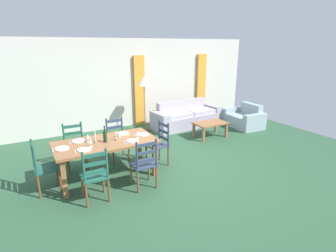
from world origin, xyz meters
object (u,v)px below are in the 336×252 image
(dining_chair_near_left, at_px, (95,175))
(coffee_cup_primary, at_px, (119,135))
(couch, at_px, (186,117))
(coffee_table, at_px, (210,125))
(dining_chair_far_right, at_px, (117,139))
(dining_chair_head_west, at_px, (43,167))
(dining_chair_head_east, at_px, (159,143))
(wine_bottle, at_px, (105,136))
(standing_lamp, at_px, (144,84))
(dining_table, at_px, (106,146))
(wine_glass_near_left, at_px, (90,141))
(armchair_upholstered, at_px, (245,119))
(wine_glass_far_left, at_px, (88,136))
(dining_chair_near_right, at_px, (144,164))
(dining_chair_far_left, at_px, (75,146))
(wine_glass_near_right, at_px, (137,133))

(dining_chair_near_left, xyz_separation_m, coffee_cup_primary, (0.71, 0.84, 0.32))
(couch, height_order, coffee_table, couch)
(dining_chair_far_right, bearing_deg, dining_chair_head_west, -154.98)
(dining_chair_head_east, distance_m, wine_bottle, 1.25)
(dining_chair_far_right, distance_m, couch, 3.11)
(dining_chair_far_right, xyz_separation_m, dining_chair_head_east, (0.71, -0.70, 0.00))
(standing_lamp, bearing_deg, dining_table, -128.95)
(wine_bottle, bearing_deg, couch, 33.95)
(coffee_cup_primary, bearing_deg, dining_chair_head_east, -3.97)
(wine_glass_near_left, distance_m, armchair_upholstered, 5.37)
(dining_table, relative_size, wine_bottle, 6.01)
(dining_chair_head_east, bearing_deg, armchair_upholstered, 17.20)
(couch, bearing_deg, armchair_upholstered, -30.84)
(wine_glass_near_left, distance_m, wine_glass_far_left, 0.27)
(dining_chair_near_right, bearing_deg, wine_bottle, 124.53)
(dining_chair_far_left, xyz_separation_m, standing_lamp, (2.33, 1.58, 0.93))
(dining_chair_far_right, height_order, standing_lamp, standing_lamp)
(dining_chair_near_left, xyz_separation_m, dining_chair_near_right, (0.89, 0.01, 0.00))
(dining_chair_head_west, bearing_deg, dining_chair_near_left, -46.33)
(dining_chair_near_right, xyz_separation_m, coffee_table, (2.79, 1.66, -0.12))
(dining_chair_head_east, height_order, wine_glass_near_right, dining_chair_head_east)
(dining_chair_near_left, height_order, coffee_table, dining_chair_near_left)
(armchair_upholstered, bearing_deg, wine_glass_far_left, -168.43)
(wine_bottle, xyz_separation_m, wine_glass_near_right, (0.60, -0.12, -0.01))
(dining_chair_near_left, height_order, dining_chair_far_right, same)
(wine_bottle, distance_m, couch, 3.95)
(wine_bottle, bearing_deg, standing_lamp, 51.32)
(dining_table, xyz_separation_m, standing_lamp, (1.88, 2.33, 0.75))
(dining_chair_head_east, xyz_separation_m, couch, (2.06, 2.11, -0.19))
(dining_chair_near_right, xyz_separation_m, standing_lamp, (1.41, 3.06, 0.93))
(dining_chair_far_left, xyz_separation_m, couch, (3.67, 1.39, -0.19))
(wine_bottle, bearing_deg, armchair_upholstered, 13.99)
(wine_glass_near_left, bearing_deg, dining_chair_head_west, 169.94)
(dining_chair_far_left, bearing_deg, dining_chair_head_west, -131.67)
(wine_glass_near_right, height_order, armchair_upholstered, wine_glass_near_right)
(dining_table, bearing_deg, dining_chair_far_right, 57.67)
(coffee_cup_primary, bearing_deg, wine_glass_near_left, -157.83)
(dining_table, height_order, dining_chair_far_left, dining_chair_far_left)
(dining_chair_far_right, distance_m, wine_glass_far_left, 1.04)
(dining_chair_far_left, distance_m, wine_glass_near_right, 1.43)
(dining_chair_near_right, distance_m, dining_chair_far_right, 1.47)
(dining_chair_near_left, height_order, dining_chair_head_west, same)
(dining_table, bearing_deg, dining_chair_head_east, 1.79)
(couch, height_order, standing_lamp, standing_lamp)
(standing_lamp, bearing_deg, dining_chair_near_right, -114.78)
(dining_chair_head_east, distance_m, coffee_cup_primary, 0.93)
(dining_chair_far_right, relative_size, coffee_cup_primary, 10.67)
(dining_chair_head_west, height_order, wine_glass_far_left, dining_chair_head_west)
(wine_bottle, distance_m, wine_glass_near_left, 0.32)
(dining_chair_far_left, relative_size, standing_lamp, 0.59)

